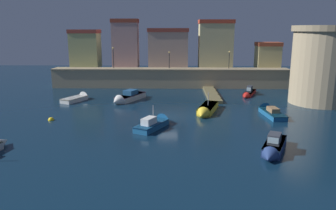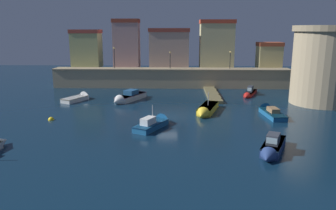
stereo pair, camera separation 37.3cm
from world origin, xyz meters
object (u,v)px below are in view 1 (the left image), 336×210
moored_boat_0 (127,98)px  mooring_buoy_0 (51,120)px  moored_boat_2 (156,123)px  moored_boat_3 (79,98)px  moored_boat_5 (269,111)px  quay_lamp_0 (113,55)px  fortress_tower (322,65)px  quay_lamp_1 (169,57)px  quay_lamp_2 (229,57)px  moored_boat_7 (273,148)px  moored_boat_1 (206,110)px  moored_boat_4 (249,93)px

moored_boat_0 → mooring_buoy_0: bearing=-9.0°
moored_boat_2 → moored_boat_3: bearing=70.0°
moored_boat_5 → quay_lamp_0: bearing=45.4°
fortress_tower → quay_lamp_1: fortress_tower is taller
quay_lamp_2 → moored_boat_7: quay_lamp_2 is taller
moored_boat_3 → mooring_buoy_0: size_ratio=7.81×
moored_boat_1 → moored_boat_5: moored_boat_1 is taller
quay_lamp_1 → mooring_buoy_0: size_ratio=4.36×
moored_boat_0 → mooring_buoy_0: 13.04m
quay_lamp_1 → moored_boat_2: 25.55m
quay_lamp_1 → moored_boat_4: bearing=-29.4°
moored_boat_1 → moored_boat_2: (-6.09, -6.02, -0.00)m
moored_boat_2 → moored_boat_5: 15.11m
quay_lamp_1 → quay_lamp_2: (10.86, 0.00, 0.05)m
quay_lamp_2 → moored_boat_5: (2.18, -19.30, -5.26)m
moored_boat_2 → mooring_buoy_0: bearing=107.1°
moored_boat_2 → moored_boat_7: moored_boat_2 is taller
quay_lamp_0 → quay_lamp_1: quay_lamp_0 is taller
quay_lamp_0 → moored_boat_7: size_ratio=0.63×
fortress_tower → mooring_buoy_0: fortress_tower is taller
moored_boat_0 → moored_boat_4: (19.08, 4.78, -0.16)m
fortress_tower → quay_lamp_2: bearing=130.9°
moored_boat_2 → quay_lamp_0: bearing=47.4°
moored_boat_4 → moored_boat_5: (0.01, -11.97, 0.01)m
fortress_tower → quay_lamp_1: 25.42m
moored_boat_0 → moored_boat_1: bearing=84.4°
moored_boat_5 → moored_boat_4: bearing=-4.9°
moored_boat_4 → moored_boat_7: bearing=15.1°
moored_boat_1 → moored_boat_7: bearing=34.5°
moored_boat_5 → moored_boat_0: bearing=64.4°
fortress_tower → moored_boat_0: 28.46m
quay_lamp_1 → moored_boat_3: size_ratio=0.56×
moored_boat_0 → moored_boat_2: size_ratio=1.20×
moored_boat_0 → fortress_tower: bearing=114.5°
moored_boat_1 → moored_boat_3: moored_boat_1 is taller
quay_lamp_1 → moored_boat_3: 18.51m
moored_boat_7 → quay_lamp_2: bearing=-157.7°
quay_lamp_0 → moored_boat_3: size_ratio=0.69×
fortress_tower → moored_boat_1: (-16.81, -6.16, -5.14)m
moored_boat_0 → moored_boat_2: bearing=47.5°
mooring_buoy_0 → moored_boat_2: bearing=-9.9°
fortress_tower → moored_boat_0: fortress_tower is taller
moored_boat_1 → mooring_buoy_0: size_ratio=10.68×
moored_boat_5 → quay_lamp_1: bearing=29.1°
moored_boat_3 → moored_boat_2: bearing=-111.2°
quay_lamp_2 → moored_boat_3: quay_lamp_2 is taller
moored_boat_1 → moored_boat_7: (4.49, -13.83, 0.12)m
moored_boat_1 → moored_boat_4: moored_boat_1 is taller
moored_boat_1 → moored_boat_2: 8.56m
moored_boat_7 → mooring_buoy_0: size_ratio=8.62×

